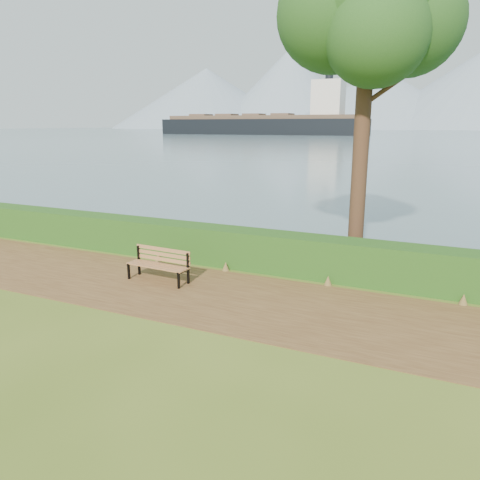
% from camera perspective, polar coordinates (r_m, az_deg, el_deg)
% --- Properties ---
extents(ground, '(140.00, 140.00, 0.00)m').
position_cam_1_polar(ground, '(9.99, -1.36, -7.82)').
color(ground, '#4A5F1B').
rests_on(ground, ground).
extents(path, '(40.00, 3.40, 0.01)m').
position_cam_1_polar(path, '(10.24, -0.61, -7.23)').
color(path, '#50331B').
rests_on(path, ground).
extents(hedge, '(32.00, 0.85, 1.00)m').
position_cam_1_polar(hedge, '(12.10, 4.07, -1.45)').
color(hedge, '#1D4313').
rests_on(hedge, ground).
extents(water, '(700.00, 510.00, 0.00)m').
position_cam_1_polar(water, '(268.38, 24.56, 11.92)').
color(water, '#496575').
rests_on(water, ground).
extents(mountains, '(585.00, 190.00, 70.00)m').
position_cam_1_polar(mountains, '(415.28, 24.00, 16.10)').
color(mountains, gray).
rests_on(mountains, ground).
extents(bench, '(1.62, 0.56, 0.80)m').
position_cam_1_polar(bench, '(11.46, -9.77, -2.72)').
color(bench, black).
rests_on(bench, ground).
extents(tree, '(4.49, 3.68, 8.82)m').
position_cam_1_polar(tree, '(13.17, 15.47, 25.97)').
color(tree, '#392417').
rests_on(tree, ground).
extents(cargo_ship, '(76.82, 13.08, 23.27)m').
position_cam_1_polar(cargo_ship, '(174.08, 3.40, 13.83)').
color(cargo_ship, black).
rests_on(cargo_ship, ground).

